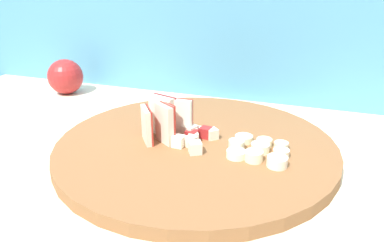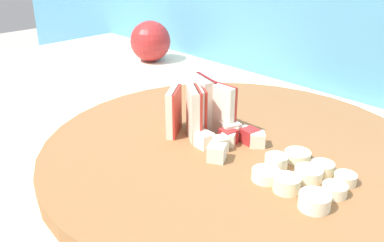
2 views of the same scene
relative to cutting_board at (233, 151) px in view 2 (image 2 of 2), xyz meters
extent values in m
cube|color=#4C8EB2|center=(0.04, 0.30, -0.21)|extent=(2.40, 0.04, 1.32)
cylinder|color=brown|center=(0.00, 0.00, 0.00)|extent=(0.45, 0.45, 0.02)
cube|color=#B22D23|center=(-0.07, -0.03, 0.04)|extent=(0.03, 0.04, 0.06)
cube|color=beige|center=(-0.07, -0.03, 0.04)|extent=(0.03, 0.04, 0.06)
cube|color=#B22D23|center=(-0.04, -0.02, 0.04)|extent=(0.04, 0.03, 0.06)
cube|color=beige|center=(-0.04, -0.02, 0.04)|extent=(0.04, 0.03, 0.06)
cube|color=#B22D23|center=(-0.05, -0.01, 0.04)|extent=(0.04, 0.03, 0.06)
cube|color=beige|center=(-0.05, -0.01, 0.04)|extent=(0.04, 0.03, 0.06)
cube|color=maroon|center=(-0.06, 0.01, 0.04)|extent=(0.05, 0.02, 0.07)
cube|color=#EFE5CC|center=(-0.06, 0.01, 0.04)|extent=(0.05, 0.03, 0.07)
cube|color=#B22D23|center=(-0.04, 0.01, 0.04)|extent=(0.05, 0.01, 0.06)
cube|color=#EFE5CC|center=(-0.04, 0.01, 0.04)|extent=(0.05, 0.01, 0.06)
cube|color=#EFE5CC|center=(-0.01, 0.01, 0.02)|extent=(0.02, 0.02, 0.02)
cube|color=white|center=(-0.02, -0.03, 0.02)|extent=(0.02, 0.02, 0.02)
cube|color=#EFE5CC|center=(-0.01, 0.01, 0.02)|extent=(0.03, 0.03, 0.02)
cube|color=#A32323|center=(0.01, 0.02, 0.02)|extent=(0.02, 0.02, 0.02)
cube|color=#EFE5CC|center=(0.02, 0.02, 0.02)|extent=(0.02, 0.02, 0.02)
cube|color=#EFE5CC|center=(0.01, -0.04, 0.02)|extent=(0.03, 0.03, 0.02)
cube|color=beige|center=(0.00, -0.01, 0.02)|extent=(0.02, 0.02, 0.02)
cube|color=#A32323|center=(-0.01, 0.00, 0.02)|extent=(0.02, 0.02, 0.02)
cube|color=beige|center=(0.00, 0.02, 0.02)|extent=(0.01, 0.01, 0.01)
cube|color=beige|center=(0.00, -0.02, 0.02)|extent=(0.02, 0.02, 0.02)
cylinder|color=white|center=(0.07, -0.04, 0.02)|extent=(0.03, 0.03, 0.01)
cylinder|color=beige|center=(0.10, -0.04, 0.02)|extent=(0.03, 0.03, 0.02)
cylinder|color=white|center=(0.13, -0.04, 0.02)|extent=(0.03, 0.03, 0.01)
cylinder|color=#F4EAC6|center=(0.07, -0.01, 0.02)|extent=(0.02, 0.02, 0.02)
cylinder|color=#F4EAC6|center=(0.11, -0.01, 0.02)|extent=(0.03, 0.03, 0.01)
cylinder|color=#F4EAC6|center=(0.14, -0.01, 0.02)|extent=(0.02, 0.02, 0.01)
cylinder|color=beige|center=(0.07, 0.02, 0.02)|extent=(0.03, 0.03, 0.01)
cylinder|color=beige|center=(0.11, 0.02, 0.02)|extent=(0.02, 0.02, 0.01)
cylinder|color=beige|center=(0.13, 0.02, 0.02)|extent=(0.02, 0.02, 0.01)
sphere|color=#A32323|center=(-0.40, 0.19, 0.03)|extent=(0.08, 0.08, 0.08)
camera|label=1|loc=(0.17, -0.50, 0.26)|focal=33.75mm
camera|label=2|loc=(0.29, -0.34, 0.24)|focal=39.74mm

